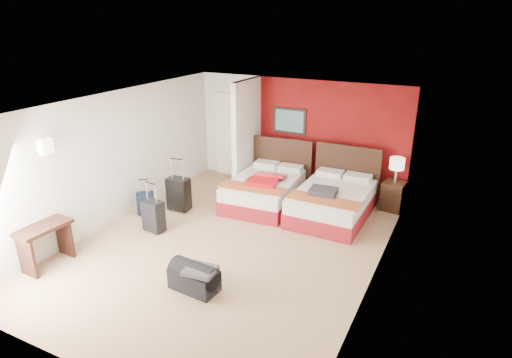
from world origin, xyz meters
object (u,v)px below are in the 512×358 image
Objects in this scene: nightstand at (393,196)px; bed_right at (332,204)px; suitcase_navy at (146,204)px; desk at (46,246)px; red_suitcase_open at (266,179)px; duffel_bag at (194,278)px; bed_left at (264,192)px; suitcase_black at (179,195)px; suitcase_charcoal at (154,217)px; table_lamp at (396,170)px.

bed_right is at bearing -131.01° from nightstand.
desk is (-0.15, -2.21, 0.13)m from suitcase_navy.
red_suitcase_open reaches higher than duffel_bag.
bed_left is 4.29m from desk.
red_suitcase_open is 2.51m from suitcase_navy.
suitcase_charcoal is at bearing -84.82° from suitcase_black.
desk is at bearing -127.19° from nightstand.
nightstand is 0.90× the size of suitcase_black.
desk is at bearing -129.04° from red_suitcase_open.
suitcase_charcoal is at bearing -134.72° from nightstand.
suitcase_charcoal is (-2.78, -2.08, -0.00)m from bed_right.
suitcase_charcoal is at bearing 69.17° from desk.
table_lamp is at bearing -5.07° from suitcase_navy.
duffel_bag is (0.43, -3.27, -0.10)m from bed_left.
bed_left is at bearing -152.38° from nightstand.
bed_right is 2.29× the size of desk.
suitcase_black is at bearing -158.71° from bed_right.
bed_left is 0.36m from red_suitcase_open.
table_lamp reaches higher than bed_left.
bed_left is 0.97× the size of bed_right.
bed_right is 5.19m from desk.
bed_right is at bearing 17.64° from suitcase_black.
table_lamp reaches higher than desk.
duffel_bag is at bearing -116.29° from table_lamp.
nightstand reaches higher than bed_left.
suitcase_charcoal is (-3.80, -3.01, -0.01)m from nightstand.
red_suitcase_open is at bearing 63.00° from desk.
desk is (-3.55, -3.79, 0.06)m from bed_right.
desk is (-0.77, -1.71, 0.06)m from suitcase_charcoal.
suitcase_navy is (-0.62, 0.51, -0.07)m from suitcase_charcoal.
bed_left is 3.30m from duffel_bag.
suitcase_charcoal is at bearing -125.88° from bed_left.
suitcase_navy is 2.90m from duffel_bag.
desk is at bearing -134.16° from table_lamp.
red_suitcase_open is at bearing -149.58° from nightstand.
red_suitcase_open is 2.65m from table_lamp.
table_lamp is at bearing 0.00° from nightstand.
red_suitcase_open is 1.19× the size of duffel_bag.
suitcase_black is (-2.92, -1.10, 0.05)m from bed_right.
red_suitcase_open is at bearing -174.11° from bed_right.
desk reaches higher than bed_left.
table_lamp is 5.12m from suitcase_navy.
red_suitcase_open is 2.42m from suitcase_charcoal.
duffel_bag is at bearing -52.64° from suitcase_black.
suitcase_black is 0.93× the size of duffel_bag.
desk reaches higher than bed_right.
bed_right is 1.44m from red_suitcase_open.
suitcase_black is 2.77m from desk.
red_suitcase_open is 1.01× the size of desk.
nightstand is at bearing 68.84° from duffel_bag.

